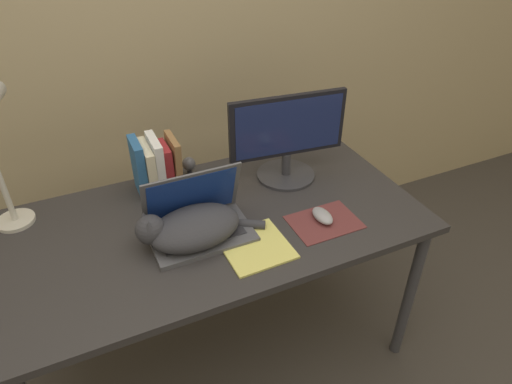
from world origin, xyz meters
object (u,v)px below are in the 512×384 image
Objects in this scene: webcam at (189,164)px; computer_mouse at (322,216)px; cat at (191,228)px; external_monitor at (287,137)px; laptop at (198,222)px; book_row at (155,166)px; notepad at (255,246)px.

computer_mouse is at bearing -55.35° from webcam.
computer_mouse is 0.59m from webcam.
webcam is at bearing 73.10° from cat.
external_monitor is at bearing 86.71° from computer_mouse.
laptop is 0.73× the size of external_monitor.
external_monitor is at bearing 24.01° from laptop.
book_row is at bearing 165.98° from external_monitor.
computer_mouse reaches higher than notepad.
laptop is 3.31× the size of computer_mouse.
notepad is at bearing -66.71° from book_row.
laptop reaches higher than webcam.
webcam is at bearing 124.65° from computer_mouse.
laptop is 0.38m from webcam.
webcam is at bearing 96.46° from notepad.
book_row reaches higher than notepad.
book_row is at bearing 100.33° from laptop.
laptop is 0.33m from book_row.
external_monitor is at bearing -14.02° from book_row.
computer_mouse is 0.28m from notepad.
laptop is 0.78× the size of cat.
external_monitor reaches higher than cat.
laptop reaches higher than book_row.
book_row is 0.99× the size of notepad.
notepad is (0.20, -0.47, -0.10)m from book_row.
laptop is 0.21m from notepad.
webcam is (-0.33, 0.48, 0.03)m from computer_mouse.
external_monitor is at bearing 49.51° from notepad.
laptop is at bearing -103.01° from webcam.
laptop is 1.52× the size of book_row.
laptop is 0.05m from cat.
cat is 0.22m from notepad.
external_monitor is (0.47, 0.23, 0.12)m from cat.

